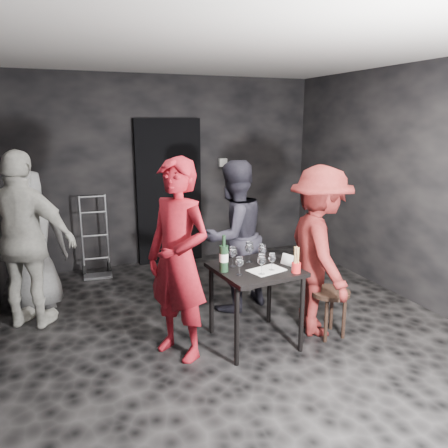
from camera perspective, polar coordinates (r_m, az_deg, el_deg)
name	(u,v)px	position (r m, az deg, el deg)	size (l,w,h in m)	color
floor	(233,331)	(4.53, 1.16, -13.84)	(4.50, 5.00, 0.02)	black
ceiling	(234,46)	(4.07, 1.36, 22.21)	(4.50, 5.00, 0.02)	silver
wall_back	(167,171)	(6.45, -7.42, 6.86)	(4.50, 0.04, 2.70)	black
wall_right	(419,187)	(5.37, 24.06, 4.49)	(0.04, 5.00, 2.70)	black
doorway	(169,192)	(6.43, -7.21, 4.15)	(0.95, 0.10, 2.10)	black
wallbox_upper	(223,162)	(6.65, -0.15, 8.04)	(0.12, 0.06, 0.12)	#B7B7B2
wallbox_lower	(235,165)	(6.73, 1.45, 7.67)	(0.10, 0.06, 0.14)	#B7B7B2
hand_truck	(97,261)	(6.22, -16.31, -4.62)	(0.37, 0.32, 1.11)	#B2B2B7
tasting_table	(255,277)	(4.10, 4.09, -6.98)	(0.72, 0.72, 0.75)	black
stool	(330,299)	(4.42, 13.66, -9.49)	(0.38, 0.38, 0.47)	black
server_red	(178,241)	(3.78, -6.07, -2.26)	(0.77, 0.51, 2.12)	maroon
woman_black	(233,228)	(4.78, 1.25, -0.55)	(0.90, 0.49, 1.85)	#23222C
man_maroon	(320,242)	(4.32, 12.37, -2.33)	(1.20, 0.56, 1.85)	maroon
bystander_cream	(23,223)	(4.74, -24.75, 0.15)	(1.28, 0.61, 2.18)	beige
bystander_grey	(30,237)	(5.24, -24.03, -1.60)	(0.80, 0.44, 1.65)	slate
tasting_mat	(267,270)	(4.00, 5.62, -6.02)	(0.32, 0.21, 0.00)	white
wine_glass_a	(240,265)	(3.84, 2.05, -5.38)	(0.07, 0.07, 0.18)	white
wine_glass_b	(233,256)	(4.05, 1.16, -4.16)	(0.08, 0.08, 0.21)	white
wine_glass_c	(249,251)	(4.17, 3.32, -3.55)	(0.08, 0.08, 0.22)	white
wine_glass_d	(262,263)	(3.86, 4.93, -5.12)	(0.08, 0.08, 0.21)	white
wine_glass_e	(272,261)	(3.97, 6.28, -4.83)	(0.07, 0.07, 0.18)	white
wine_glass_f	(262,253)	(4.15, 5.02, -3.79)	(0.08, 0.08, 0.21)	white
wine_bottle	(224,258)	(3.91, -0.03, -4.41)	(0.08, 0.08, 0.34)	black
breadstick_cup	(296,260)	(3.94, 9.43, -4.68)	(0.08, 0.08, 0.26)	red
reserved_card	(287,260)	(4.15, 8.27, -4.63)	(0.08, 0.13, 0.10)	white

